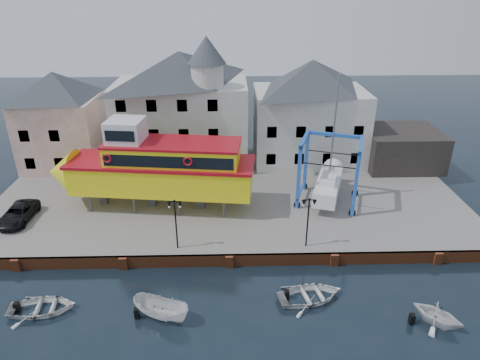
{
  "coord_description": "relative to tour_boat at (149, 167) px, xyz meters",
  "views": [
    {
      "loc": [
        0.09,
        -26.67,
        19.94
      ],
      "look_at": [
        1.0,
        7.0,
        4.0
      ],
      "focal_mm": 32.0,
      "sensor_mm": 36.0,
      "label": 1
    }
  ],
  "objects": [
    {
      "name": "building_white_right",
      "position": [
        16.0,
        10.83,
        1.77
      ],
      "size": [
        12.0,
        8.0,
        11.2
      ],
      "color": "beige",
      "rests_on": "hardstanding"
    },
    {
      "name": "building_pink",
      "position": [
        -11.0,
        9.83,
        1.32
      ],
      "size": [
        8.0,
        7.0,
        10.3
      ],
      "color": "tan",
      "rests_on": "hardstanding"
    },
    {
      "name": "building_white_main",
      "position": [
        2.13,
        10.23,
        2.51
      ],
      "size": [
        14.0,
        8.3,
        14.0
      ],
      "color": "beige",
      "rests_on": "hardstanding"
    },
    {
      "name": "lamp_post_left",
      "position": [
        3.0,
        -6.97,
        -0.66
      ],
      "size": [
        1.12,
        0.32,
        4.2
      ],
      "color": "black",
      "rests_on": "hardstanding"
    },
    {
      "name": "shed_dark",
      "position": [
        26.0,
        8.83,
        -1.83
      ],
      "size": [
        8.0,
        7.0,
        4.0
      ],
      "primitive_type": "cube",
      "color": "black",
      "rests_on": "hardstanding"
    },
    {
      "name": "travel_lift",
      "position": [
        16.38,
        0.92,
        -1.86
      ],
      "size": [
        6.56,
        8.02,
        11.77
      ],
      "rotation": [
        0.0,
        0.0,
        -0.33
      ],
      "color": "#1C44BB",
      "rests_on": "hardstanding"
    },
    {
      "name": "quay_wall",
      "position": [
        7.0,
        -8.06,
        -4.33
      ],
      "size": [
        44.0,
        0.47,
        1.0
      ],
      "color": "brown",
      "rests_on": "ground"
    },
    {
      "name": "tour_boat",
      "position": [
        0.0,
        0.0,
        0.0
      ],
      "size": [
        19.05,
        6.62,
        8.12
      ],
      "rotation": [
        0.0,
        0.0,
        -0.12
      ],
      "color": "#59595E",
      "rests_on": "hardstanding"
    },
    {
      "name": "motorboat_a",
      "position": [
        2.61,
        -13.44,
        -4.83
      ],
      "size": [
        4.31,
        3.03,
        1.56
      ],
      "primitive_type": "imported",
      "rotation": [
        0.0,
        0.0,
        1.15
      ],
      "color": "white",
      "rests_on": "ground"
    },
    {
      "name": "ground",
      "position": [
        7.0,
        -8.17,
        -4.83
      ],
      "size": [
        140.0,
        140.0,
        0.0
      ],
      "primitive_type": "plane",
      "color": "black",
      "rests_on": "ground"
    },
    {
      "name": "motorboat_d",
      "position": [
        -5.39,
        -12.66,
        -4.83
      ],
      "size": [
        4.61,
        3.51,
        0.89
      ],
      "primitive_type": "imported",
      "rotation": [
        0.0,
        0.0,
        1.68
      ],
      "color": "white",
      "rests_on": "ground"
    },
    {
      "name": "motorboat_b",
      "position": [
        12.5,
        -11.96,
        -4.83
      ],
      "size": [
        5.13,
        4.15,
        0.94
      ],
      "primitive_type": "imported",
      "rotation": [
        0.0,
        0.0,
        1.79
      ],
      "color": "white",
      "rests_on": "ground"
    },
    {
      "name": "van",
      "position": [
        -11.1,
        -2.47,
        -3.17
      ],
      "size": [
        2.29,
        4.79,
        1.32
      ],
      "primitive_type": "imported",
      "rotation": [
        0.0,
        0.0,
        -0.02
      ],
      "color": "black",
      "rests_on": "hardstanding"
    },
    {
      "name": "hardstanding",
      "position": [
        7.0,
        2.83,
        -4.33
      ],
      "size": [
        44.0,
        22.0,
        1.0
      ],
      "primitive_type": "cube",
      "color": "slate",
      "rests_on": "ground"
    },
    {
      "name": "motorboat_c",
      "position": [
        20.15,
        -14.44,
        -4.83
      ],
      "size": [
        4.18,
        4.16,
        1.67
      ],
      "primitive_type": "imported",
      "rotation": [
        0.0,
        0.0,
        0.82
      ],
      "color": "white",
      "rests_on": "ground"
    },
    {
      "name": "lamp_post_right",
      "position": [
        13.0,
        -6.97,
        -0.66
      ],
      "size": [
        1.12,
        0.32,
        4.2
      ],
      "color": "black",
      "rests_on": "hardstanding"
    }
  ]
}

